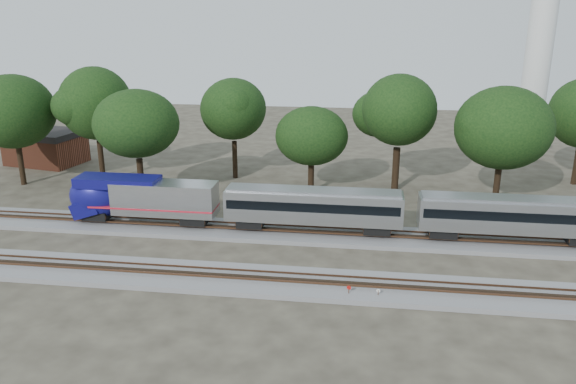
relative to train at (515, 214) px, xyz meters
name	(u,v)px	position (x,y,z in m)	size (l,w,h in m)	color
ground	(283,262)	(-19.53, -6.00, -3.03)	(160.00, 160.00, 0.00)	#383328
track_far	(292,233)	(-19.53, 0.00, -2.82)	(160.00, 5.00, 0.73)	slate
track_near	(275,282)	(-19.53, -10.00, -2.82)	(160.00, 5.00, 0.73)	slate
train	(515,214)	(0.00, 0.00, 0.00)	(84.18, 2.89, 4.27)	#AFB2B6
switch_stand_red	(349,290)	(-13.91, -11.47, -2.39)	(0.32, 0.09, 1.00)	#512D19
switch_stand_white	(378,293)	(-11.81, -11.44, -2.47)	(0.28, 0.05, 0.87)	#512D19
switch_lever	(378,302)	(-11.81, -11.98, -2.88)	(0.50, 0.30, 0.30)	#512D19
brick_building	(46,147)	(-56.33, 21.36, -0.74)	(10.58, 8.37, 4.55)	brown
tree_0	(13,112)	(-53.77, 11.62, 5.79)	(8.98, 8.98, 12.66)	black
tree_1	(95,103)	(-44.73, 13.96, 6.57)	(9.77, 9.77, 13.77)	black
tree_2	(136,124)	(-37.51, 8.41, 5.41)	(8.60, 8.60, 12.12)	black
tree_3	(233,109)	(-29.10, 17.96, 5.61)	(8.79, 8.79, 12.40)	black
tree_4	(312,136)	(-19.11, 13.24, 3.56)	(6.73, 6.73, 9.48)	black
tree_5	(399,110)	(-9.50, 15.36, 6.38)	(9.57, 9.57, 13.50)	black
tree_6	(503,128)	(0.91, 11.28, 5.41)	(8.60, 8.60, 12.12)	black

